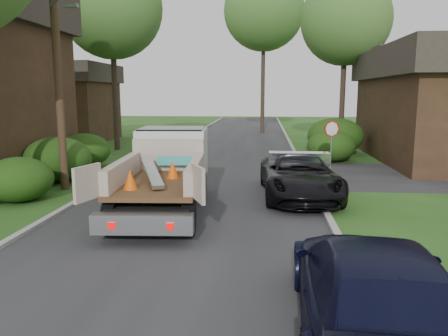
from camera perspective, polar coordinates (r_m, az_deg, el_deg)
ground at (r=11.74m, az=-5.72°, el=-8.54°), size 120.00×120.00×0.00m
road at (r=21.37m, az=-0.66°, el=-0.15°), size 8.00×90.00×0.02m
curb_left at (r=22.15m, az=-11.27°, el=0.15°), size 0.20×90.00×0.12m
curb_right at (r=21.34m, az=10.36°, el=-0.18°), size 0.20×90.00×0.12m
stop_sign at (r=20.26m, az=13.86°, el=4.08°), size 0.71×0.32×2.48m
utility_pole at (r=17.73m, az=-20.98°, el=13.96°), size 2.42×1.25×10.00m
house_left_far at (r=36.48m, az=-20.41°, el=8.14°), size 7.56×7.56×6.00m
hedge_left_a at (r=16.52m, az=-25.31°, el=-1.35°), size 2.34×2.34×1.53m
hedge_left_b at (r=19.67m, az=-20.97°, el=1.08°), size 2.86×2.86×1.87m
hedge_left_c at (r=22.95m, az=-17.82°, el=2.20°), size 2.60×2.60×1.70m
hedge_right_a at (r=24.38m, az=13.79°, el=2.80°), size 2.60×2.60×1.70m
hedge_right_b at (r=27.41m, az=14.35°, el=4.05°), size 3.38×3.38×2.21m
tree_left_far at (r=30.04m, az=-14.48°, el=19.61°), size 6.40×6.40×12.20m
tree_right_far at (r=31.77m, az=15.63°, el=18.08°), size 6.00×6.00×11.50m
tree_center_far at (r=41.59m, az=5.23°, el=19.80°), size 7.20×7.20×14.60m
flatbed_truck at (r=14.45m, az=-7.36°, el=0.40°), size 3.13×6.70×2.48m
black_pickup at (r=15.76m, az=9.81°, el=-1.03°), size 2.85×5.65×1.53m
navy_suv at (r=7.05m, az=18.82°, el=-14.84°), size 2.50×5.62×1.60m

